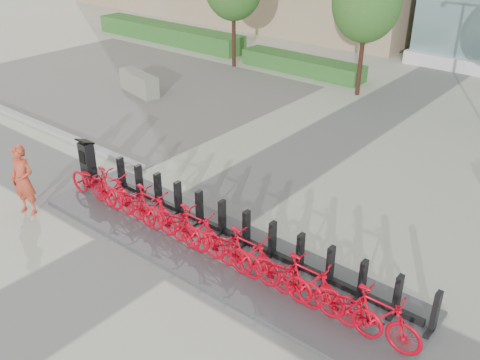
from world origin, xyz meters
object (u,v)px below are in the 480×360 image
Objects in this scene: kiosk at (88,162)px; jersey_barrier at (139,83)px; bike_0 at (94,183)px; worker_red at (23,180)px.

jersey_barrier is (-5.02, 6.15, -0.30)m from kiosk.
bike_0 is at bearing -36.21° from jersey_barrier.
bike_0 is at bearing -27.40° from kiosk.
jersey_barrier is (-5.80, 6.57, -0.13)m from bike_0.
bike_0 is at bearing 40.89° from worker_red.
bike_0 is 0.99× the size of worker_red.
worker_red is (-0.86, -1.40, 0.35)m from bike_0.
worker_red is 9.39m from jersey_barrier.
worker_red is (-0.07, -1.83, 0.18)m from kiosk.
kiosk is at bearing 70.20° from worker_red.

